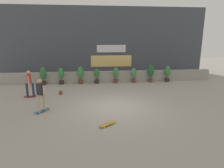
{
  "coord_description": "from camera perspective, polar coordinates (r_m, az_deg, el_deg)",
  "views": [
    {
      "loc": [
        -1.21,
        -9.69,
        3.64
      ],
      "look_at": [
        0.0,
        1.5,
        0.9
      ],
      "focal_mm": 30.64,
      "sensor_mm": 36.0,
      "label": 1
    }
  ],
  "objects": [
    {
      "name": "building_backdrop",
      "position": [
        19.73,
        -2.71,
        12.53
      ],
      "size": [
        20.0,
        2.08,
        6.5
      ],
      "color": "#424751",
      "rests_on": "ground"
    },
    {
      "name": "potted_plant_6",
      "position": [
        16.24,
        11.45,
        3.57
      ],
      "size": [
        0.51,
        0.51,
        1.49
      ],
      "color": "brown",
      "rests_on": "ground"
    },
    {
      "name": "potted_plant_7",
      "position": [
        16.75,
        16.23,
        3.26
      ],
      "size": [
        0.44,
        0.44,
        1.36
      ],
      "color": "#2D2823",
      "rests_on": "ground"
    },
    {
      "name": "potted_plant_3",
      "position": [
        15.53,
        -4.59,
        2.49
      ],
      "size": [
        0.37,
        0.37,
        1.2
      ],
      "color": "#2D2823",
      "rests_on": "ground"
    },
    {
      "name": "potted_plant_5",
      "position": [
        15.91,
        6.5,
        2.76
      ],
      "size": [
        0.37,
        0.37,
        1.21
      ],
      "color": "brown",
      "rests_on": "ground"
    },
    {
      "name": "potted_plant_0",
      "position": [
        15.96,
        -19.85,
        2.64
      ],
      "size": [
        0.47,
        0.47,
        1.41
      ],
      "color": "#2D2823",
      "rests_on": "ground"
    },
    {
      "name": "skater_by_wall_right",
      "position": [
        10.05,
        -20.51,
        -2.78
      ],
      "size": [
        0.61,
        0.78,
        1.7
      ],
      "color": "#266699",
      "rests_on": "ground"
    },
    {
      "name": "potted_plant_2",
      "position": [
        15.52,
        -9.37,
        2.99
      ],
      "size": [
        0.47,
        0.47,
        1.41
      ],
      "color": "brown",
      "rests_on": "ground"
    },
    {
      "name": "potted_plant_4",
      "position": [
        15.64,
        1.12,
        2.89
      ],
      "size": [
        0.41,
        0.41,
        1.29
      ],
      "color": "brown",
      "rests_on": "ground"
    },
    {
      "name": "potted_plant_1",
      "position": [
        15.7,
        -14.96,
        2.55
      ],
      "size": [
        0.42,
        0.42,
        1.31
      ],
      "color": "#2D2823",
      "rests_on": "ground"
    },
    {
      "name": "skater_by_wall_left",
      "position": [
        12.82,
        -23.41,
        0.39
      ],
      "size": [
        0.82,
        0.56,
        1.7
      ],
      "color": "maroon",
      "rests_on": "ground"
    },
    {
      "name": "ground_plane",
      "position": [
        10.42,
        0.89,
        -6.76
      ],
      "size": [
        48.0,
        48.0,
        0.0
      ],
      "primitive_type": "plane",
      "color": "#A8A093"
    },
    {
      "name": "skateboard_aside",
      "position": [
        13.31,
        -15.04,
        -2.4
      ],
      "size": [
        0.32,
        0.82,
        0.08
      ],
      "color": "maroon",
      "rests_on": "ground"
    },
    {
      "name": "skateboard_near_camera",
      "position": [
        8.29,
        -1.31,
        -11.89
      ],
      "size": [
        0.77,
        0.62,
        0.08
      ],
      "color": "#BF8C26",
      "rests_on": "ground"
    },
    {
      "name": "planter_wall",
      "position": [
        16.05,
        -1.73,
        2.21
      ],
      "size": [
        18.0,
        0.4,
        0.9
      ],
      "primitive_type": "cube",
      "color": "gray",
      "rests_on": "ground"
    }
  ]
}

